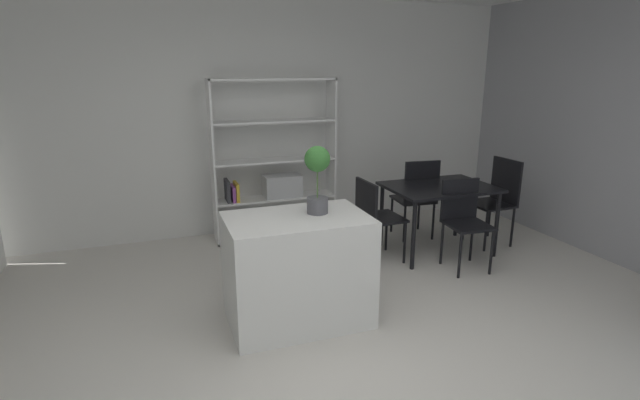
% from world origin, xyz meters
% --- Properties ---
extents(ground_plane, '(9.28, 9.28, 0.00)m').
position_xyz_m(ground_plane, '(0.00, 0.00, 0.00)').
color(ground_plane, beige).
extents(back_partition, '(6.75, 0.06, 2.79)m').
position_xyz_m(back_partition, '(0.00, 2.98, 1.39)').
color(back_partition, silver).
rests_on(back_partition, ground_plane).
extents(kitchen_island, '(1.10, 0.71, 0.88)m').
position_xyz_m(kitchen_island, '(-0.16, 0.61, 0.44)').
color(kitchen_island, silver).
rests_on(kitchen_island, ground_plane).
extents(potted_plant_on_island, '(0.20, 0.20, 0.53)m').
position_xyz_m(potted_plant_on_island, '(0.02, 0.65, 1.20)').
color(potted_plant_on_island, '#4C4C51').
rests_on(potted_plant_on_island, kitchen_island).
extents(open_bookshelf, '(1.45, 0.31, 1.87)m').
position_xyz_m(open_bookshelf, '(0.15, 2.64, 0.78)').
color(open_bookshelf, white).
rests_on(open_bookshelf, ground_plane).
extents(dining_table, '(1.14, 0.83, 0.75)m').
position_xyz_m(dining_table, '(1.74, 1.54, 0.67)').
color(dining_table, black).
rests_on(dining_table, ground_plane).
extents(dining_chair_window_side, '(0.45, 0.46, 0.99)m').
position_xyz_m(dining_chair_window_side, '(2.53, 1.55, 0.58)').
color(dining_chair_window_side, black).
rests_on(dining_chair_window_side, ground_plane).
extents(dining_chair_island_side, '(0.42, 0.46, 0.87)m').
position_xyz_m(dining_chair_island_side, '(0.96, 1.54, 0.53)').
color(dining_chair_island_side, black).
rests_on(dining_chair_island_side, ground_plane).
extents(dining_chair_near, '(0.44, 0.45, 0.90)m').
position_xyz_m(dining_chair_near, '(1.75, 1.10, 0.54)').
color(dining_chair_near, black).
rests_on(dining_chair_near, ground_plane).
extents(dining_chair_far, '(0.47, 0.48, 0.96)m').
position_xyz_m(dining_chair_far, '(1.73, 1.97, 0.56)').
color(dining_chair_far, black).
rests_on(dining_chair_far, ground_plane).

